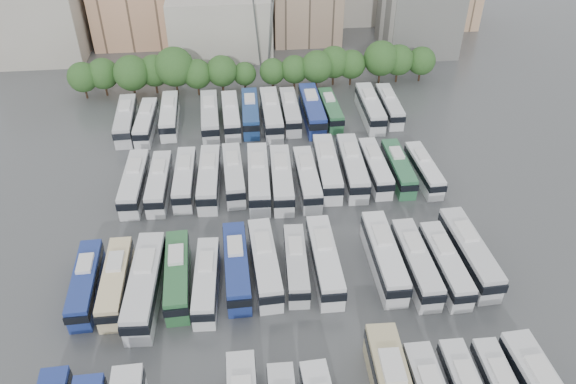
{
  "coord_description": "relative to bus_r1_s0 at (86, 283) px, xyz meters",
  "views": [
    {
      "loc": [
        -4.07,
        -50.77,
        45.8
      ],
      "look_at": [
        1.96,
        6.55,
        3.0
      ],
      "focal_mm": 35.0,
      "sensor_mm": 36.0,
      "label": 1
    }
  ],
  "objects": [
    {
      "name": "ground",
      "position": [
        21.35,
        5.89,
        -1.73
      ],
      "size": [
        220.0,
        220.0,
        0.0
      ],
      "primitive_type": "plane",
      "color": "#424447",
      "rests_on": "ground"
    },
    {
      "name": "tree_line",
      "position": [
        20.96,
        48.01,
        2.64
      ],
      "size": [
        65.52,
        7.55,
        8.73
      ],
      "color": "black",
      "rests_on": "ground"
    },
    {
      "name": "bus_r1_s0",
      "position": [
        0.0,
        0.0,
        0.0
      ],
      "size": [
        2.74,
        11.3,
        3.53
      ],
      "rotation": [
        0.0,
        0.0,
        0.03
      ],
      "color": "navy",
      "rests_on": "ground"
    },
    {
      "name": "bus_r1_s1",
      "position": [
        3.21,
        -0.18,
        0.05
      ],
      "size": [
        2.53,
        11.58,
        3.63
      ],
      "rotation": [
        0.0,
        0.0,
        -0.0
      ],
      "color": "beige",
      "rests_on": "ground"
    },
    {
      "name": "bus_r1_s2",
      "position": [
        6.49,
        -1.25,
        0.34
      ],
      "size": [
        3.6,
        13.58,
        4.22
      ],
      "rotation": [
        0.0,
        0.0,
        -0.05
      ],
      "color": "silver",
      "rests_on": "ground"
    },
    {
      "name": "bus_r1_s3",
      "position": [
        9.8,
        0.12,
        0.09
      ],
      "size": [
        3.0,
        11.89,
        3.7
      ],
      "rotation": [
        0.0,
        0.0,
        0.04
      ],
      "color": "#2B6538",
      "rests_on": "ground"
    },
    {
      "name": "bus_r1_s4",
      "position": [
        12.97,
        -1.05,
        0.0
      ],
      "size": [
        2.99,
        11.36,
        3.53
      ],
      "rotation": [
        0.0,
        0.0,
        -0.05
      ],
      "color": "silver",
      "rests_on": "ground"
    },
    {
      "name": "bus_r1_s5",
      "position": [
        16.31,
        0.75,
        0.13
      ],
      "size": [
        2.9,
        12.11,
        3.78
      ],
      "rotation": [
        0.0,
        0.0,
        0.02
      ],
      "color": "navy",
      "rests_on": "ground"
    },
    {
      "name": "bus_r1_s6",
      "position": [
        19.48,
        0.93,
        0.16
      ],
      "size": [
        3.26,
        12.36,
        3.84
      ],
      "rotation": [
        0.0,
        0.0,
        0.05
      ],
      "color": "silver",
      "rests_on": "ground"
    },
    {
      "name": "bus_r1_s7",
      "position": [
        23.0,
        0.63,
        -0.06
      ],
      "size": [
        2.89,
        10.97,
        3.41
      ],
      "rotation": [
        0.0,
        0.0,
        -0.05
      ],
      "color": "silver",
      "rests_on": "ground"
    },
    {
      "name": "bus_r1_s8",
      "position": [
        26.23,
        0.65,
        0.18
      ],
      "size": [
        2.71,
        12.41,
        3.89
      ],
      "rotation": [
        0.0,
        0.0,
        0.0
      ],
      "color": "white",
      "rests_on": "ground"
    },
    {
      "name": "bus_r1_s10",
      "position": [
        33.03,
        0.53,
        0.23
      ],
      "size": [
        2.81,
        12.71,
        3.99
      ],
      "rotation": [
        0.0,
        0.0,
        0.0
      ],
      "color": "white",
      "rests_on": "ground"
    },
    {
      "name": "bus_r1_s11",
      "position": [
        36.37,
        -0.78,
        0.14
      ],
      "size": [
        2.88,
        12.17,
        3.8
      ],
      "rotation": [
        0.0,
        0.0,
        0.02
      ],
      "color": "silver",
      "rests_on": "ground"
    },
    {
      "name": "bus_r1_s12",
      "position": [
        39.62,
        -1.27,
        0.07
      ],
      "size": [
        2.89,
        11.75,
        3.66
      ],
      "rotation": [
        0.0,
        0.0,
        0.03
      ],
      "color": "silver",
      "rests_on": "ground"
    },
    {
      "name": "bus_r1_s13",
      "position": [
        42.89,
        0.11,
        0.25
      ],
      "size": [
        3.38,
        12.97,
        4.03
      ],
      "rotation": [
        0.0,
        0.0,
        0.04
      ],
      "color": "silver",
      "rests_on": "ground"
    },
    {
      "name": "bus_r2_s1",
      "position": [
        3.15,
        18.27,
        0.14
      ],
      "size": [
        3.07,
        12.24,
        3.81
      ],
      "rotation": [
        0.0,
        0.0,
        -0.04
      ],
      "color": "silver",
      "rests_on": "ground"
    },
    {
      "name": "bus_r2_s2",
      "position": [
        6.43,
        18.04,
        0.06
      ],
      "size": [
        2.91,
        11.71,
        3.65
      ],
      "rotation": [
        0.0,
        0.0,
        -0.03
      ],
      "color": "silver",
      "rests_on": "ground"
    },
    {
      "name": "bus_r2_s3",
      "position": [
        9.83,
        18.63,
        0.08
      ],
      "size": [
        2.89,
        11.81,
        3.68
      ],
      "rotation": [
        0.0,
        0.0,
        -0.03
      ],
      "color": "silver",
      "rests_on": "ground"
    },
    {
      "name": "bus_r2_s4",
      "position": [
        13.12,
        18.23,
        0.17
      ],
      "size": [
        3.21,
        12.47,
        3.88
      ],
      "rotation": [
        0.0,
        0.0,
        -0.04
      ],
      "color": "silver",
      "rests_on": "ground"
    },
    {
      "name": "bus_r2_s5",
      "position": [
        16.46,
        18.94,
        0.09
      ],
      "size": [
        2.98,
        11.9,
        3.71
      ],
      "rotation": [
        0.0,
        0.0,
        0.03
      ],
      "color": "silver",
      "rests_on": "ground"
    },
    {
      "name": "bus_r2_s6",
      "position": [
        19.81,
        17.47,
        0.27
      ],
      "size": [
        3.23,
        13.08,
        4.08
      ],
      "rotation": [
        0.0,
        0.0,
        -0.03
      ],
      "color": "silver",
      "rests_on": "ground"
    },
    {
      "name": "bus_r2_s7",
      "position": [
        22.92,
        17.03,
        0.2
      ],
      "size": [
        3.21,
        12.66,
        3.94
      ],
      "rotation": [
        0.0,
        0.0,
        -0.04
      ],
      "color": "silver",
      "rests_on": "ground"
    },
    {
      "name": "bus_r2_s8",
      "position": [
        26.38,
        16.88,
        0.1
      ],
      "size": [
        2.67,
        11.93,
        3.74
      ],
      "rotation": [
        0.0,
        0.0,
        0.01
      ],
      "color": "silver",
      "rests_on": "ground"
    },
    {
      "name": "bus_r2_s9",
      "position": [
        29.47,
        18.95,
        0.26
      ],
      "size": [
        3.27,
        13.03,
        4.06
      ],
      "rotation": [
        0.0,
        0.0,
        -0.03
      ],
      "color": "silver",
      "rests_on": "ground"
    },
    {
      "name": "bus_r2_s10",
      "position": [
        32.98,
        18.76,
        0.25
      ],
      "size": [
        3.24,
        12.96,
        4.04
      ],
      "rotation": [
        0.0,
        0.0,
        -0.03
      ],
      "color": "silver",
      "rests_on": "ground"
    },
    {
      "name": "bus_r2_s11",
      "position": [
        36.24,
        18.64,
        0.04
      ],
      "size": [
        2.66,
        11.53,
        3.61
      ],
      "rotation": [
        0.0,
        0.0,
        0.01
      ],
      "color": "white",
      "rests_on": "ground"
    },
    {
      "name": "bus_r2_s12",
      "position": [
        39.46,
        18.24,
        -0.01
      ],
      "size": [
        2.48,
        11.2,
        3.51
      ],
      "rotation": [
        0.0,
        0.0,
        0.0
      ],
      "color": "#2E6D45",
      "rests_on": "ground"
    },
    {
      "name": "bus_r2_s13",
      "position": [
        42.95,
        17.53,
        -0.06
      ],
      "size": [
        2.85,
        10.91,
        3.39
      ],
      "rotation": [
        0.0,
        0.0,
        0.05
      ],
      "color": "white",
      "rests_on": "ground"
    },
    {
      "name": "bus_r3_s0",
      "position": [
        -0.18,
        35.81,
        0.16
      ],
      "size": [
        3.06,
        12.33,
        3.84
      ],
      "rotation": [
        0.0,
        0.0,
        0.03
      ],
      "color": "silver",
      "rests_on": "ground"
    },
    {
      "name": "bus_r3_s1",
      "position": [
        3.05,
        35.06,
        0.02
      ],
      "size": [
        2.98,
        11.48,
        3.57
      ],
      "rotation": [
        0.0,
        0.0,
        -0.04
      ],
      "color": "silver",
      "rests_on": "ground"
    },
    {
      "name": "bus_r3_s2",
      "position": [
        6.61,
        36.74,
        0.1
      ],
      "size": [
        2.75,
        11.9,
        3.72
      ],
      "rotation": [
        0.0,
        0.0,
        0.01
      ],
      "color": "white",
      "rests_on": "ground"
    },
    {
      "name": "bus_r3_s4",
      "position": [
        13.12,
        35.53,
        0.21
      ],
      "size": [
        3.11,
        12.7,
        3.96
      ],
      "rotation": [
        0.0,
        0.0,
        0.03
      ],
      "color": "silver",
      "rests_on": "ground"
    },
    {
      "name": "bus_r3_s5",
      "position": [
        16.47,
        35.73,
        0.1
      ],
      "size": [
        2.93,
        11.95,
        3.73
      ],
      "rotation": [
        0.0,
        0.0,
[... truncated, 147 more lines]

